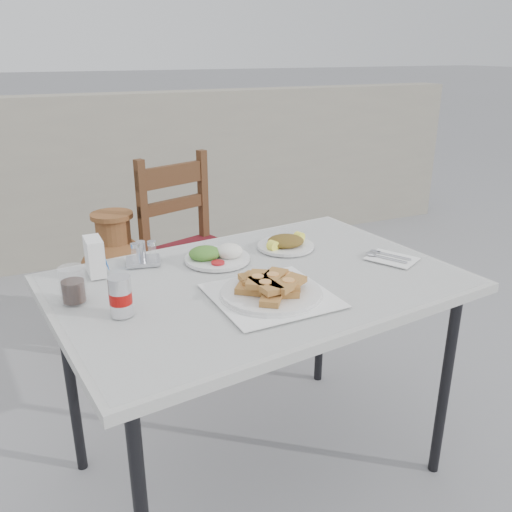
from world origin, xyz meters
name	(u,v)px	position (x,y,z in m)	size (l,w,h in m)	color
ground	(230,468)	(0.00, 0.00, 0.00)	(80.00, 80.00, 0.00)	gray
cafe_table	(258,293)	(0.09, -0.04, 0.73)	(1.40, 1.04, 0.79)	black
pide_plate	(271,286)	(0.07, -0.19, 0.82)	(0.36, 0.36, 0.07)	white
salad_rice_plate	(217,255)	(0.03, 0.16, 0.81)	(0.23, 0.23, 0.06)	silver
salad_chopped_plate	(286,243)	(0.31, 0.18, 0.81)	(0.21, 0.21, 0.05)	silver
soda_can	(120,296)	(-0.37, -0.12, 0.85)	(0.06, 0.06, 0.12)	silver
cola_glass	(73,287)	(-0.48, 0.02, 0.84)	(0.08, 0.08, 0.11)	white
napkin_holder	(95,257)	(-0.38, 0.21, 0.85)	(0.07, 0.10, 0.13)	white
condiment_caddy	(143,256)	(-0.22, 0.24, 0.82)	(0.13, 0.11, 0.08)	silver
cutlery_napkin	(388,257)	(0.60, -0.07, 0.79)	(0.19, 0.21, 0.01)	white
chair	(193,252)	(0.19, 0.99, 0.52)	(0.56, 0.56, 1.00)	#37240F
terracotta_urn	(118,283)	(-0.17, 1.16, 0.33)	(0.41, 0.41, 0.72)	brown
back_wall	(103,179)	(0.00, 2.50, 0.60)	(6.00, 0.25, 1.20)	gray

